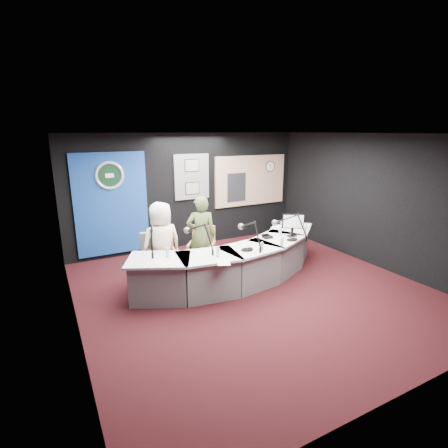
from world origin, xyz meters
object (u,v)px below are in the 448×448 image
broadcast_desk (237,262)px  person_woman (201,235)px  person_man (162,244)px  armchair_left (162,261)px  armchair_right (201,250)px

broadcast_desk → person_woman: 0.90m
person_man → person_woman: person_woman is taller
armchair_left → person_woman: 0.94m
armchair_left → armchair_right: size_ratio=0.91×
armchair_left → person_woman: bearing=20.1°
armchair_right → person_woman: size_ratio=0.62×
armchair_left → person_man: person_man is taller
person_man → person_woman: (0.86, 0.10, 0.01)m
person_man → armchair_right: bearing=-178.7°
broadcast_desk → person_man: (-1.32, 0.54, 0.42)m
broadcast_desk → armchair_right: (-0.46, 0.64, 0.12)m
broadcast_desk → armchair_left: 1.43m
armchair_left → armchair_right: bearing=20.1°
armchair_left → person_woman: person_woman is taller
armchair_right → person_man: 0.92m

